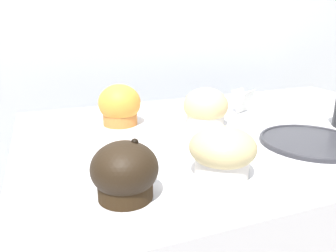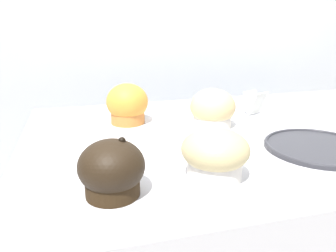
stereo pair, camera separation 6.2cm
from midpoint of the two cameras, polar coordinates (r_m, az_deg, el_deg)
wall_back at (r=1.30m, az=3.01°, el=7.74°), size 3.20×0.10×1.80m
muffin_front_center at (r=0.78m, az=-4.84°, el=3.67°), size 0.10×0.10×0.10m
muffin_back_left at (r=0.51m, az=11.64°, el=-4.88°), size 0.11×0.11×0.08m
muffin_back_right at (r=0.76m, az=10.08°, el=2.83°), size 0.10×0.10×0.09m
muffin_front_left at (r=0.46m, az=-5.96°, el=-7.73°), size 0.09×0.09×0.08m
serving_plate at (r=0.70m, az=26.95°, el=-3.29°), size 0.20×0.20×0.01m
price_card at (r=0.88m, az=16.85°, el=3.90°), size 0.06×0.06×0.06m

